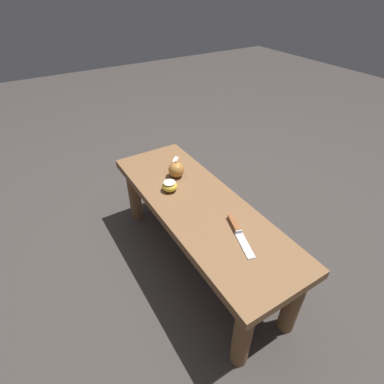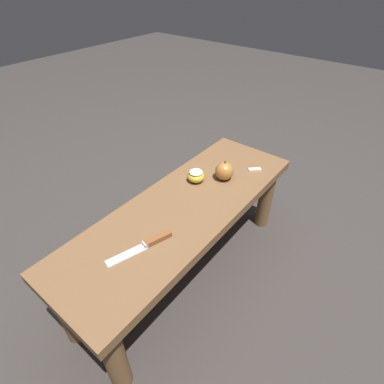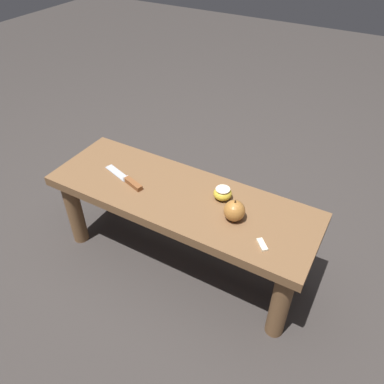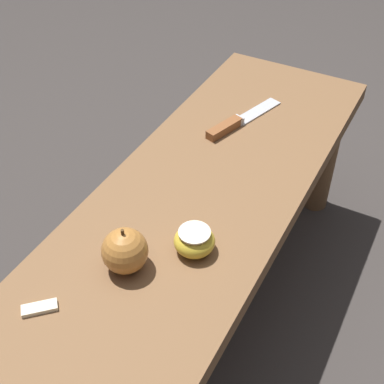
# 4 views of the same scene
# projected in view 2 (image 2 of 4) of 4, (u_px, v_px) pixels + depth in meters

# --- Properties ---
(ground_plane) EXTENTS (8.00, 8.00, 0.00)m
(ground_plane) POSITION_uv_depth(u_px,v_px,m) (185.00, 269.00, 1.40)
(ground_plane) COLOR #383330
(wooden_bench) EXTENTS (1.11, 0.38, 0.39)m
(wooden_bench) POSITION_uv_depth(u_px,v_px,m) (184.00, 220.00, 1.21)
(wooden_bench) COLOR brown
(wooden_bench) RESTS_ON ground_plane
(knife) EXTENTS (0.23, 0.10, 0.02)m
(knife) POSITION_uv_depth(u_px,v_px,m) (149.00, 243.00, 1.00)
(knife) COLOR #B7BABF
(knife) RESTS_ON wooden_bench
(apple_whole) EXTENTS (0.08, 0.08, 0.09)m
(apple_whole) POSITION_uv_depth(u_px,v_px,m) (224.00, 171.00, 1.28)
(apple_whole) COLOR #B27233
(apple_whole) RESTS_ON wooden_bench
(apple_cut) EXTENTS (0.07, 0.07, 0.05)m
(apple_cut) POSITION_uv_depth(u_px,v_px,m) (196.00, 176.00, 1.27)
(apple_cut) COLOR gold
(apple_cut) RESTS_ON wooden_bench
(apple_slice_near_knife) EXTENTS (0.05, 0.06, 0.01)m
(apple_slice_near_knife) POSITION_uv_depth(u_px,v_px,m) (255.00, 169.00, 1.35)
(apple_slice_near_knife) COLOR beige
(apple_slice_near_knife) RESTS_ON wooden_bench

